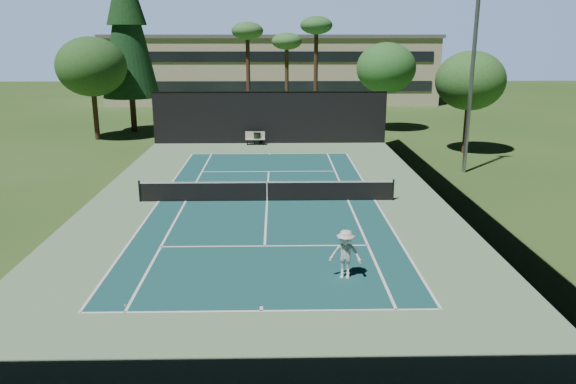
# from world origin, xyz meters

# --- Properties ---
(ground) EXTENTS (160.00, 160.00, 0.00)m
(ground) POSITION_xyz_m (0.00, 0.00, 0.00)
(ground) COLOR #2E4E1D
(ground) RESTS_ON ground
(apron_slab) EXTENTS (18.00, 32.00, 0.01)m
(apron_slab) POSITION_xyz_m (0.00, 0.00, 0.01)
(apron_slab) COLOR #678D62
(apron_slab) RESTS_ON ground
(court_surface) EXTENTS (10.97, 23.77, 0.01)m
(court_surface) POSITION_xyz_m (0.00, 0.00, 0.01)
(court_surface) COLOR #174B4B
(court_surface) RESTS_ON ground
(court_lines) EXTENTS (11.07, 23.87, 0.01)m
(court_lines) POSITION_xyz_m (0.00, 0.00, 0.02)
(court_lines) COLOR white
(court_lines) RESTS_ON ground
(tennis_net) EXTENTS (12.90, 0.10, 1.10)m
(tennis_net) POSITION_xyz_m (0.00, 0.00, 0.56)
(tennis_net) COLOR black
(tennis_net) RESTS_ON ground
(fence) EXTENTS (18.04, 32.05, 4.03)m
(fence) POSITION_xyz_m (0.00, 0.06, 2.01)
(fence) COLOR black
(fence) RESTS_ON ground
(player) EXTENTS (1.25, 0.89, 1.74)m
(player) POSITION_xyz_m (2.83, -9.47, 0.87)
(player) COLOR silver
(player) RESTS_ON ground
(tennis_ball_a) EXTENTS (0.07, 0.07, 0.07)m
(tennis_ball_a) POSITION_xyz_m (-4.21, -11.46, 0.03)
(tennis_ball_a) COLOR #C0CD2E
(tennis_ball_a) RESTS_ON ground
(tennis_ball_b) EXTENTS (0.07, 0.07, 0.07)m
(tennis_ball_b) POSITION_xyz_m (-2.20, 1.06, 0.04)
(tennis_ball_b) COLOR #C4EA35
(tennis_ball_b) RESTS_ON ground
(tennis_ball_c) EXTENTS (0.07, 0.07, 0.07)m
(tennis_ball_c) POSITION_xyz_m (-0.14, 2.19, 0.03)
(tennis_ball_c) COLOR #C3E133
(tennis_ball_c) RESTS_ON ground
(tennis_ball_d) EXTENTS (0.07, 0.07, 0.07)m
(tennis_ball_d) POSITION_xyz_m (-2.20, 2.42, 0.03)
(tennis_ball_d) COLOR #B0CF2F
(tennis_ball_d) RESTS_ON ground
(park_bench) EXTENTS (1.50, 0.45, 1.02)m
(park_bench) POSITION_xyz_m (-1.14, 15.39, 0.55)
(park_bench) COLOR #C0B39F
(park_bench) RESTS_ON ground
(trash_bin) EXTENTS (0.56, 0.56, 0.95)m
(trash_bin) POSITION_xyz_m (-1.00, 15.50, 0.48)
(trash_bin) COLOR black
(trash_bin) RESTS_ON ground
(pine_tree) EXTENTS (4.80, 4.80, 15.00)m
(pine_tree) POSITION_xyz_m (-12.00, 22.00, 9.55)
(pine_tree) COLOR #402A1B
(pine_tree) RESTS_ON ground
(palm_a) EXTENTS (2.80, 2.80, 9.32)m
(palm_a) POSITION_xyz_m (-2.00, 24.00, 8.19)
(palm_a) COLOR #462B1E
(palm_a) RESTS_ON ground
(palm_b) EXTENTS (2.80, 2.80, 8.42)m
(palm_b) POSITION_xyz_m (1.50, 26.00, 7.36)
(palm_b) COLOR #48321E
(palm_b) RESTS_ON ground
(palm_c) EXTENTS (2.80, 2.80, 9.77)m
(palm_c) POSITION_xyz_m (4.00, 23.00, 8.60)
(palm_c) COLOR #402C1B
(palm_c) RESTS_ON ground
(decid_tree_a) EXTENTS (5.12, 5.12, 7.62)m
(decid_tree_a) POSITION_xyz_m (10.00, 22.00, 5.42)
(decid_tree_a) COLOR #472F1E
(decid_tree_a) RESTS_ON ground
(decid_tree_b) EXTENTS (4.80, 4.80, 7.14)m
(decid_tree_b) POSITION_xyz_m (14.00, 12.00, 5.08)
(decid_tree_b) COLOR #442F1D
(decid_tree_b) RESTS_ON ground
(decid_tree_c) EXTENTS (5.44, 5.44, 8.09)m
(decid_tree_c) POSITION_xyz_m (-14.00, 18.00, 5.76)
(decid_tree_c) COLOR #4A2E1F
(decid_tree_c) RESTS_ON ground
(campus_building) EXTENTS (40.50, 12.50, 8.30)m
(campus_building) POSITION_xyz_m (0.00, 45.98, 4.21)
(campus_building) COLOR #BBB191
(campus_building) RESTS_ON ground
(light_pole) EXTENTS (0.90, 0.25, 12.22)m
(light_pole) POSITION_xyz_m (12.00, 6.00, 6.46)
(light_pole) COLOR gray
(light_pole) RESTS_ON ground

